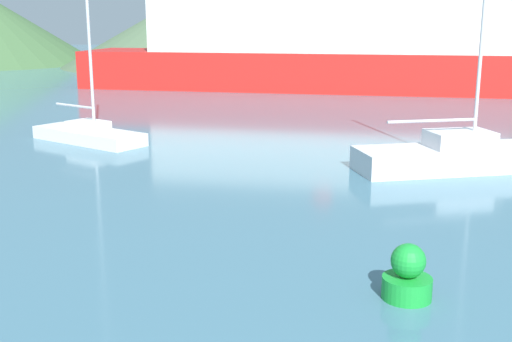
{
  "coord_description": "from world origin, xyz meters",
  "views": [
    {
      "loc": [
        0.34,
        -1.3,
        4.86
      ],
      "look_at": [
        -0.52,
        14.0,
        1.2
      ],
      "focal_mm": 45.0,
      "sensor_mm": 36.0,
      "label": 1
    }
  ],
  "objects_px": {
    "ferry_distant": "(325,48)",
    "sailboat_inner": "(89,131)",
    "sailboat_middle": "(458,155)",
    "buoy_marker": "(407,276)"
  },
  "relations": [
    {
      "from": "sailboat_inner",
      "to": "ferry_distant",
      "type": "distance_m",
      "value": 22.77
    },
    {
      "from": "sailboat_inner",
      "to": "sailboat_middle",
      "type": "relative_size",
      "value": 1.1
    },
    {
      "from": "sailboat_middle",
      "to": "buoy_marker",
      "type": "bearing_deg",
      "value": -123.15
    },
    {
      "from": "sailboat_middle",
      "to": "ferry_distant",
      "type": "bearing_deg",
      "value": 82.91
    },
    {
      "from": "sailboat_middle",
      "to": "buoy_marker",
      "type": "relative_size",
      "value": 8.68
    },
    {
      "from": "sailboat_middle",
      "to": "ferry_distant",
      "type": "relative_size",
      "value": 0.25
    },
    {
      "from": "ferry_distant",
      "to": "sailboat_inner",
      "type": "bearing_deg",
      "value": -109.09
    },
    {
      "from": "buoy_marker",
      "to": "sailboat_inner",
      "type": "bearing_deg",
      "value": 125.62
    },
    {
      "from": "sailboat_inner",
      "to": "sailboat_middle",
      "type": "height_order",
      "value": "sailboat_inner"
    },
    {
      "from": "sailboat_middle",
      "to": "buoy_marker",
      "type": "xyz_separation_m",
      "value": [
        -3.39,
        -10.16,
        -0.09
      ]
    }
  ]
}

